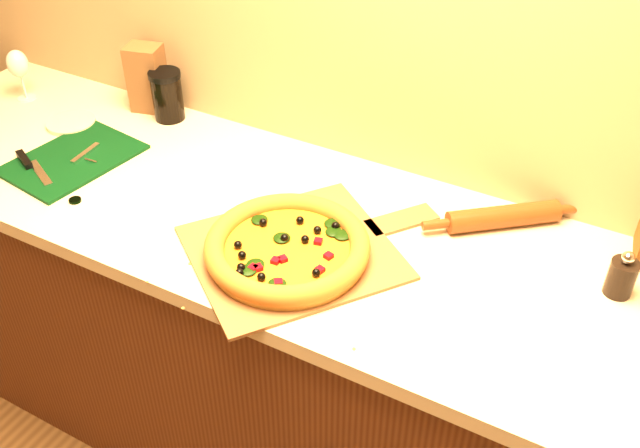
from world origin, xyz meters
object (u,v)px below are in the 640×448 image
at_px(pizza_peel, 299,250).
at_px(side_plate, 71,123).
at_px(pepper_grinder, 622,277).
at_px(wine_glass, 18,65).
at_px(rolling_pin, 503,217).
at_px(dark_jar, 167,95).
at_px(pizza, 287,248).
at_px(cutting_board, 71,159).

bearing_deg(pizza_peel, side_plate, -154.84).
relative_size(pepper_grinder, wine_glass, 0.70).
xyz_separation_m(pepper_grinder, rolling_pin, (-0.28, 0.11, -0.02)).
bearing_deg(dark_jar, side_plate, -143.13).
bearing_deg(pizza, pepper_grinder, 19.86).
height_order(pizza_peel, cutting_board, cutting_board).
distance_m(pepper_grinder, rolling_pin, 0.30).
distance_m(rolling_pin, side_plate, 1.25).
bearing_deg(rolling_pin, pizza, -137.78).
xyz_separation_m(rolling_pin, dark_jar, (-1.01, 0.03, 0.05)).
distance_m(pepper_grinder, side_plate, 1.52).
relative_size(wine_glass, dark_jar, 1.07).
bearing_deg(pizza, wine_glass, 166.34).
bearing_deg(cutting_board, side_plate, 142.25).
bearing_deg(wine_glass, dark_jar, 13.96).
relative_size(pizza, dark_jar, 2.50).
distance_m(pizza, rolling_pin, 0.52).
xyz_separation_m(pizza, side_plate, (-0.86, 0.21, -0.03)).
distance_m(pepper_grinder, wine_glass, 1.76).
bearing_deg(pepper_grinder, wine_glass, 179.19).
xyz_separation_m(pepper_grinder, dark_jar, (-1.30, 0.14, 0.03)).
distance_m(pizza_peel, pizza, 0.05).
distance_m(cutting_board, rolling_pin, 1.14).
xyz_separation_m(rolling_pin, wine_glass, (-1.48, -0.08, 0.08)).
bearing_deg(side_plate, pizza_peel, -11.52).
bearing_deg(side_plate, cutting_board, -45.70).
bearing_deg(cutting_board, pizza, 2.50).
bearing_deg(dark_jar, rolling_pin, -1.86).
relative_size(cutting_board, wine_glass, 2.33).
xyz_separation_m(pizza_peel, cutting_board, (-0.73, 0.03, 0.00)).
relative_size(cutting_board, pepper_grinder, 3.31).
xyz_separation_m(pizza, wine_glass, (-1.09, 0.27, 0.08)).
height_order(dark_jar, side_plate, dark_jar).
bearing_deg(pizza_peel, pepper_grinder, 54.16).
xyz_separation_m(pepper_grinder, side_plate, (-1.52, -0.03, -0.04)).
xyz_separation_m(pizza, dark_jar, (-0.63, 0.38, 0.04)).
height_order(pepper_grinder, rolling_pin, pepper_grinder).
xyz_separation_m(pizza_peel, wine_glass, (-1.10, 0.23, 0.11)).
bearing_deg(dark_jar, wine_glass, -166.04).
relative_size(rolling_pin, wine_glass, 2.04).
bearing_deg(cutting_board, wine_glass, 160.28).
bearing_deg(dark_jar, pizza_peel, -28.47).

